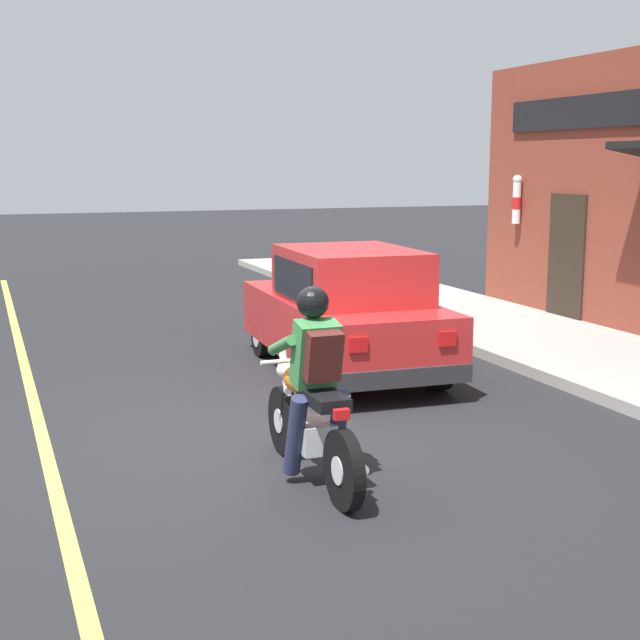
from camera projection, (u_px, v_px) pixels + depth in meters
name	position (u px, v px, depth m)	size (l,w,h in m)	color
ground_plane	(242.00, 435.00, 8.57)	(80.00, 80.00, 0.00)	black
sidewalk_curb	(526.00, 335.00, 13.15)	(2.60, 22.00, 0.14)	#9E9B93
lane_stripe	(28.00, 381.00, 10.69)	(0.12, 19.80, 0.01)	#D1C64C
motorcycle_with_rider	(312.00, 401.00, 7.25)	(0.56, 2.02, 1.62)	black
car_hatchback	(345.00, 312.00, 10.97)	(1.80, 3.85, 1.57)	black
traffic_cone	(421.00, 291.00, 15.21)	(0.36, 0.36, 0.60)	black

